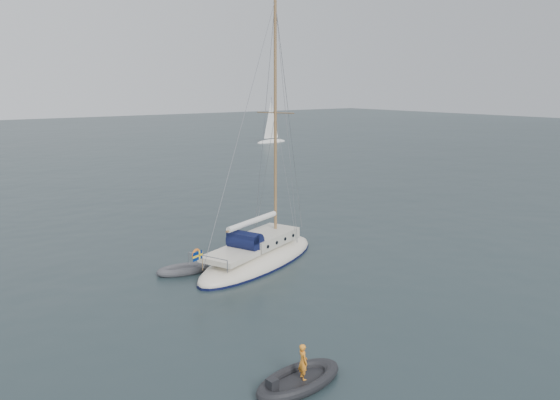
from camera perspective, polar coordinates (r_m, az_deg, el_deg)
ground at (r=30.53m, az=0.75°, el=-6.76°), size 300.00×300.00×0.00m
sailboat at (r=30.45m, az=-2.26°, el=-4.60°), size 10.45×3.13×14.88m
dinghy at (r=29.62m, az=-10.11°, el=-7.18°), size 2.84×1.28×0.41m
rib at (r=19.05m, az=1.96°, el=-18.21°), size 3.49×1.59×1.43m
distant_yacht_b at (r=94.93m, az=-0.93°, el=8.13°), size 6.17×3.29×8.18m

